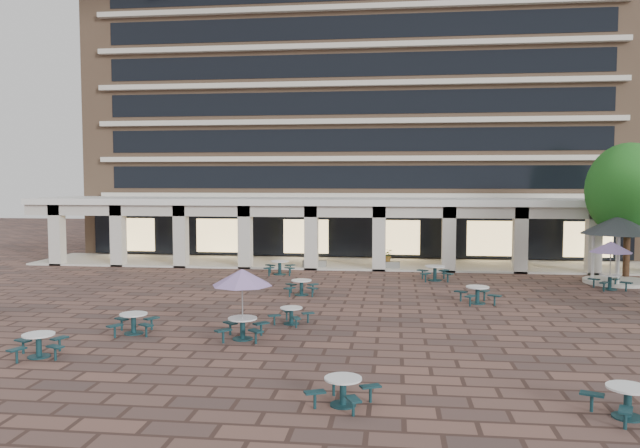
% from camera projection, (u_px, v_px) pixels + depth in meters
% --- Properties ---
extents(ground, '(120.00, 120.00, 0.00)m').
position_uv_depth(ground, '(321.00, 311.00, 26.54)').
color(ground, brown).
rests_on(ground, ground).
extents(apartment_building, '(40.00, 15.50, 25.20)m').
position_uv_depth(apartment_building, '(358.00, 94.00, 50.88)').
color(apartment_building, '#906D51').
rests_on(apartment_building, ground).
extents(retail_arcade, '(42.00, 6.60, 4.40)m').
position_uv_depth(retail_arcade, '(348.00, 219.00, 40.99)').
color(retail_arcade, white).
rests_on(retail_arcade, ground).
extents(picnic_table_0, '(1.90, 1.90, 0.75)m').
position_uv_depth(picnic_table_0, '(134.00, 322.00, 22.63)').
color(picnic_table_0, '#123438').
rests_on(picnic_table_0, ground).
extents(picnic_table_1, '(1.91, 1.91, 0.71)m').
position_uv_depth(picnic_table_1, '(343.00, 389.00, 15.40)').
color(picnic_table_1, '#123438').
rests_on(picnic_table_1, ground).
extents(picnic_table_2, '(2.04, 2.04, 0.75)m').
position_uv_depth(picnic_table_2, '(628.00, 399.00, 14.59)').
color(picnic_table_2, '#123438').
rests_on(picnic_table_2, ground).
extents(picnic_table_5, '(2.03, 2.03, 0.75)m').
position_uv_depth(picnic_table_5, '(39.00, 343.00, 19.62)').
color(picnic_table_5, '#123438').
rests_on(picnic_table_5, ground).
extents(picnic_table_6, '(2.14, 2.14, 2.47)m').
position_uv_depth(picnic_table_6, '(242.00, 280.00, 21.70)').
color(picnic_table_6, '#123438').
rests_on(picnic_table_6, ground).
extents(picnic_table_7, '(2.03, 2.03, 0.78)m').
position_uv_depth(picnic_table_7, '(477.00, 293.00, 28.19)').
color(picnic_table_7, '#123438').
rests_on(picnic_table_7, ground).
extents(picnic_table_9, '(1.79, 1.79, 0.74)m').
position_uv_depth(picnic_table_9, '(301.00, 286.00, 30.27)').
color(picnic_table_9, '#123438').
rests_on(picnic_table_9, ground).
extents(picnic_table_10, '(1.76, 1.76, 0.65)m').
position_uv_depth(picnic_table_10, '(291.00, 314.00, 24.16)').
color(picnic_table_10, '#123438').
rests_on(picnic_table_10, ground).
extents(picnic_table_11, '(2.13, 2.13, 2.47)m').
position_uv_depth(picnic_table_11, '(611.00, 249.00, 31.68)').
color(picnic_table_11, '#123438').
rests_on(picnic_table_11, ground).
extents(picnic_table_12, '(2.02, 2.02, 0.82)m').
position_uv_depth(picnic_table_12, '(280.00, 266.00, 36.85)').
color(picnic_table_12, '#123438').
rests_on(picnic_table_12, ground).
extents(picnic_table_13, '(1.98, 1.98, 0.83)m').
position_uv_depth(picnic_table_13, '(435.00, 272.00, 34.63)').
color(picnic_table_13, '#123438').
rests_on(picnic_table_13, ground).
extents(gazebo, '(3.93, 3.93, 3.66)m').
position_uv_depth(gazebo, '(618.00, 233.00, 33.60)').
color(gazebo, beige).
rests_on(gazebo, ground).
extents(tree_east_c, '(4.61, 4.61, 7.67)m').
position_uv_depth(tree_east_c, '(629.00, 190.00, 34.74)').
color(tree_east_c, '#452C1B').
rests_on(tree_east_c, ground).
extents(planter_left, '(1.50, 0.70, 1.25)m').
position_uv_depth(planter_left, '(315.00, 260.00, 39.52)').
color(planter_left, gray).
rests_on(planter_left, ground).
extents(planter_right, '(1.50, 0.74, 1.29)m').
position_uv_depth(planter_right, '(388.00, 261.00, 38.96)').
color(planter_right, gray).
rests_on(planter_right, ground).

